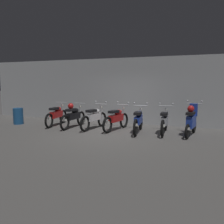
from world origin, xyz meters
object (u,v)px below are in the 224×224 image
object	(u,v)px
motorbike_slot_2	(94,117)
trash_bin	(18,116)
motorbike_slot_6	(191,121)
motorbike_slot_3	(116,118)
motorbike_slot_5	(164,121)
motorbike_slot_1	(73,116)
motorbike_slot_0	(57,115)
motorbike_slot_4	(138,120)

from	to	relation	value
motorbike_slot_2	trash_bin	size ratio (longest dim) A/B	2.57
motorbike_slot_6	motorbike_slot_2	bearing A→B (deg)	-178.04
motorbike_slot_3	motorbike_slot_5	bearing A→B (deg)	2.28
motorbike_slot_1	trash_bin	distance (m)	2.89
motorbike_slot_1	motorbike_slot_6	size ratio (longest dim) A/B	1.17
motorbike_slot_0	trash_bin	bearing A→B (deg)	-169.77
motorbike_slot_2	motorbike_slot_3	world-z (taller)	same
motorbike_slot_0	motorbike_slot_2	world-z (taller)	motorbike_slot_2
motorbike_slot_3	trash_bin	distance (m)	4.84
motorbike_slot_1	motorbike_slot_6	xyz separation A→B (m)	(4.85, 0.20, 0.04)
motorbike_slot_0	motorbike_slot_3	bearing A→B (deg)	-0.51
motorbike_slot_4	motorbike_slot_0	bearing A→B (deg)	177.63
motorbike_slot_2	motorbike_slot_3	xyz separation A→B (m)	(0.97, 0.07, 0.00)
motorbike_slot_6	motorbike_slot_1	bearing A→B (deg)	-177.65
motorbike_slot_1	motorbike_slot_4	world-z (taller)	motorbike_slot_4
motorbike_slot_0	motorbike_slot_2	distance (m)	1.95
motorbike_slot_2	motorbike_slot_4	distance (m)	1.93
motorbike_slot_5	trash_bin	bearing A→B (deg)	-176.65
motorbike_slot_0	trash_bin	world-z (taller)	motorbike_slot_0
motorbike_slot_4	trash_bin	xyz separation A→B (m)	(-5.79, -0.18, -0.11)
motorbike_slot_2	motorbike_slot_5	bearing A→B (deg)	2.95
motorbike_slot_5	motorbike_slot_6	distance (m)	0.98
motorbike_slot_2	motorbike_slot_3	distance (m)	0.97
motorbike_slot_1	motorbike_slot_2	xyz separation A→B (m)	(0.97, 0.07, -0.03)
motorbike_slot_3	motorbike_slot_6	bearing A→B (deg)	1.18
trash_bin	motorbike_slot_3	bearing A→B (deg)	3.78
motorbike_slot_2	motorbike_slot_6	world-z (taller)	motorbike_slot_6
motorbike_slot_0	motorbike_slot_4	size ratio (longest dim) A/B	1.00
motorbike_slot_4	motorbike_slot_2	bearing A→B (deg)	178.18
trash_bin	motorbike_slot_1	bearing A→B (deg)	3.57
motorbike_slot_1	motorbike_slot_6	distance (m)	4.86
motorbike_slot_2	motorbike_slot_1	bearing A→B (deg)	-176.12
motorbike_slot_5	motorbike_slot_3	bearing A→B (deg)	-177.72
motorbike_slot_1	motorbike_slot_6	world-z (taller)	motorbike_slot_6
motorbike_slot_0	motorbike_slot_6	size ratio (longest dim) A/B	1.16
motorbike_slot_2	motorbike_slot_5	xyz separation A→B (m)	(2.90, 0.15, 0.00)
motorbike_slot_0	motorbike_slot_5	size ratio (longest dim) A/B	1.00
motorbike_slot_2	motorbike_slot_4	bearing A→B (deg)	-1.82
motorbike_slot_5	trash_bin	world-z (taller)	motorbike_slot_5
motorbike_slot_3	motorbike_slot_4	distance (m)	0.97
motorbike_slot_3	motorbike_slot_5	size ratio (longest dim) A/B	0.99
motorbike_slot_0	motorbike_slot_1	world-z (taller)	motorbike_slot_1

